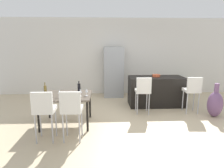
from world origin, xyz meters
name	(u,v)px	position (x,y,z in m)	size (l,w,h in m)	color
ground_plane	(137,116)	(0.00, 0.00, 0.00)	(10.00, 10.00, 0.00)	#C6B28E
back_wall	(127,57)	(0.00, 2.64, 1.45)	(10.00, 0.12, 2.90)	silver
kitchen_island	(156,91)	(0.76, 1.00, 0.46)	(1.71, 0.81, 0.92)	black
bar_chair_left	(143,90)	(0.18, 0.21, 0.70)	(0.41, 0.41, 1.05)	white
bar_chair_middle	(192,89)	(1.57, 0.21, 0.70)	(0.42, 0.42, 1.05)	white
dining_table	(66,98)	(-1.81, -0.42, 0.67)	(1.19, 0.97, 0.74)	#4C4238
dining_chair_near	(44,108)	(-2.08, -1.27, 0.70)	(0.41, 0.41, 1.05)	white
dining_chair_far	(71,108)	(-1.55, -1.27, 0.70)	(0.41, 0.41, 1.05)	white
wine_bottle_middle	(45,91)	(-2.27, -0.49, 0.87)	(0.06, 0.06, 0.32)	brown
wine_bottle_far	(79,88)	(-1.51, -0.24, 0.86)	(0.07, 0.07, 0.30)	black
wine_glass_left	(80,91)	(-1.45, -0.55, 0.86)	(0.07, 0.07, 0.17)	silver
wine_glass_right	(87,90)	(-1.31, -0.51, 0.86)	(0.07, 0.07, 0.17)	silver
wine_glass_near	(59,92)	(-1.92, -0.62, 0.86)	(0.07, 0.07, 0.17)	silver
refrigerator	(113,72)	(-0.53, 2.20, 0.92)	(0.72, 0.68, 1.84)	#939699
fruit_bowl	(156,76)	(0.76, 1.04, 0.96)	(0.25, 0.25, 0.07)	#C6512D
floor_vase	(215,104)	(2.08, -0.08, 0.36)	(0.39, 0.39, 0.91)	#704C75
potted_plant	(182,85)	(2.12, 2.19, 0.39)	(0.46, 0.46, 0.65)	#996B4C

